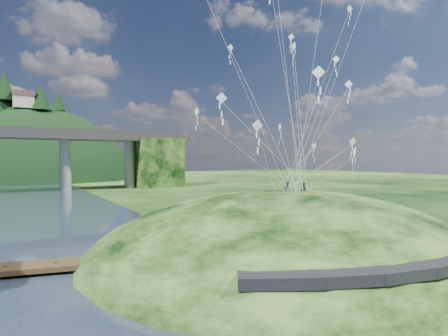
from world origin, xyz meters
TOP-DOWN VIEW (x-y plane):
  - ground at (0.00, 0.00)m, footprint 320.00×320.00m
  - grass_hill at (8.00, 2.00)m, footprint 36.00×32.00m
  - footpath at (7.46, -9.74)m, footprint 22.29×5.84m
  - wooden_dock at (-9.98, 5.75)m, footprint 14.31×5.95m
  - kite_flyers at (9.16, 2.03)m, footprint 2.94×0.84m
  - kite_swarm at (9.57, 2.82)m, footprint 20.54×17.38m

SIDE VIEW (x-z plane):
  - grass_hill at x=8.00m, z-range -8.00..5.00m
  - ground at x=0.00m, z-range 0.00..0.00m
  - wooden_dock at x=-9.98m, z-range -0.06..0.96m
  - footpath at x=7.46m, z-range 1.67..2.50m
  - kite_flyers at x=9.16m, z-range 4.89..6.65m
  - kite_swarm at x=9.57m, z-range 6.27..26.92m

